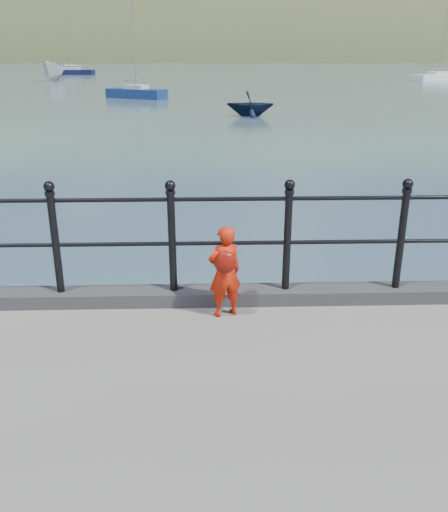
{
  "coord_description": "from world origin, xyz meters",
  "views": [
    {
      "loc": [
        -0.23,
        -5.46,
        3.57
      ],
      "look_at": [
        -0.06,
        -0.2,
        1.55
      ],
      "focal_mm": 38.0,
      "sensor_mm": 36.0,
      "label": 1
    }
  ],
  "objects_px": {
    "railing": "(230,229)",
    "sailboat_left": "(73,72)",
    "launch_navy": "(250,104)",
    "sailboat_far": "(438,77)",
    "sailboat_port": "(136,94)",
    "child": "(225,271)",
    "launch_white": "(53,71)"
  },
  "relations": [
    {
      "from": "railing",
      "to": "sailboat_left",
      "type": "relative_size",
      "value": 2.03
    },
    {
      "from": "launch_navy",
      "to": "sailboat_left",
      "type": "relative_size",
      "value": 0.29
    },
    {
      "from": "railing",
      "to": "sailboat_far",
      "type": "xyz_separation_m",
      "value": [
        28.11,
        63.24,
        -1.48
      ]
    },
    {
      "from": "sailboat_port",
      "to": "child",
      "type": "bearing_deg",
      "value": -53.03
    },
    {
      "from": "launch_navy",
      "to": "sailboat_left",
      "type": "height_order",
      "value": "sailboat_left"
    },
    {
      "from": "sailboat_far",
      "to": "sailboat_left",
      "type": "bearing_deg",
      "value": 131.21
    },
    {
      "from": "sailboat_port",
      "to": "sailboat_far",
      "type": "relative_size",
      "value": 0.63
    },
    {
      "from": "launch_white",
      "to": "child",
      "type": "bearing_deg",
      "value": -75.26
    },
    {
      "from": "launch_white",
      "to": "sailboat_port",
      "type": "bearing_deg",
      "value": -64.14
    },
    {
      "from": "sailboat_left",
      "to": "sailboat_far",
      "type": "bearing_deg",
      "value": -12.1
    },
    {
      "from": "sailboat_port",
      "to": "launch_navy",
      "type": "bearing_deg",
      "value": -28.2
    },
    {
      "from": "railing",
      "to": "launch_navy",
      "type": "bearing_deg",
      "value": 85.09
    },
    {
      "from": "railing",
      "to": "launch_white",
      "type": "bearing_deg",
      "value": 106.23
    },
    {
      "from": "railing",
      "to": "sailboat_far",
      "type": "bearing_deg",
      "value": 66.03
    },
    {
      "from": "railing",
      "to": "sailboat_left",
      "type": "bearing_deg",
      "value": 104.05
    },
    {
      "from": "child",
      "to": "sailboat_port",
      "type": "bearing_deg",
      "value": -102.6
    },
    {
      "from": "sailboat_port",
      "to": "sailboat_left",
      "type": "height_order",
      "value": "sailboat_left"
    },
    {
      "from": "sailboat_left",
      "to": "sailboat_port",
      "type": "bearing_deg",
      "value": -64.12
    },
    {
      "from": "launch_white",
      "to": "sailboat_port",
      "type": "height_order",
      "value": "sailboat_port"
    },
    {
      "from": "child",
      "to": "sailboat_far",
      "type": "distance_m",
      "value": 69.53
    },
    {
      "from": "launch_white",
      "to": "sailboat_left",
      "type": "relative_size",
      "value": 0.66
    },
    {
      "from": "child",
      "to": "sailboat_left",
      "type": "distance_m",
      "value": 82.46
    },
    {
      "from": "child",
      "to": "launch_white",
      "type": "xyz_separation_m",
      "value": [
        -18.26,
        63.27,
        -0.34
      ]
    },
    {
      "from": "railing",
      "to": "child",
      "type": "height_order",
      "value": "railing"
    },
    {
      "from": "sailboat_left",
      "to": "sailboat_far",
      "type": "xyz_separation_m",
      "value": [
        48.06,
        -16.47,
        0.0
      ]
    },
    {
      "from": "sailboat_far",
      "to": "railing",
      "type": "bearing_deg",
      "value": -143.84
    },
    {
      "from": "railing",
      "to": "launch_navy",
      "type": "height_order",
      "value": "railing"
    },
    {
      "from": "child",
      "to": "sailboat_port",
      "type": "height_order",
      "value": "sailboat_port"
    },
    {
      "from": "launch_white",
      "to": "sailboat_left",
      "type": "height_order",
      "value": "sailboat_left"
    },
    {
      "from": "railing",
      "to": "child",
      "type": "distance_m",
      "value": 0.46
    },
    {
      "from": "launch_navy",
      "to": "railing",
      "type": "bearing_deg",
      "value": 179.34
    },
    {
      "from": "child",
      "to": "launch_navy",
      "type": "bearing_deg",
      "value": -115.75
    }
  ]
}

